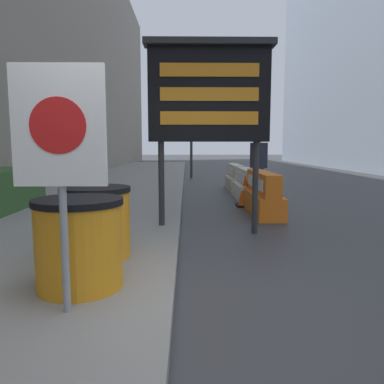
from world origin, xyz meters
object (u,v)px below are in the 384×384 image
(warning_sign, at_px, (60,142))
(message_board, at_px, (209,94))
(jersey_barrier_white, at_px, (247,186))
(jersey_barrier_orange_near, at_px, (262,195))
(traffic_cone_mid, at_px, (245,191))
(pedestrian_worker, at_px, (259,161))
(traffic_light_near_curb, at_px, (191,112))
(jersey_barrier_cream, at_px, (236,179))
(barrel_drum_foreground, at_px, (79,243))
(traffic_cone_near, at_px, (246,176))
(barrel_drum_middle, at_px, (96,222))

(warning_sign, relative_size, message_board, 0.62)
(warning_sign, xyz_separation_m, jersey_barrier_white, (2.63, 7.36, -1.13))
(jersey_barrier_orange_near, bearing_deg, traffic_cone_mid, 102.71)
(jersey_barrier_orange_near, height_order, jersey_barrier_white, jersey_barrier_orange_near)
(jersey_barrier_white, bearing_deg, traffic_cone_mid, -100.57)
(pedestrian_worker, bearing_deg, traffic_light_near_curb, -4.59)
(warning_sign, distance_m, jersey_barrier_cream, 10.10)
(traffic_light_near_curb, height_order, pedestrian_worker, traffic_light_near_curb)
(traffic_light_near_curb, distance_m, pedestrian_worker, 7.40)
(jersey_barrier_cream, xyz_separation_m, pedestrian_worker, (0.33, -2.26, 0.69))
(barrel_drum_foreground, height_order, message_board, message_board)
(traffic_cone_mid, bearing_deg, jersey_barrier_orange_near, -77.29)
(traffic_light_near_curb, bearing_deg, jersey_barrier_white, -78.39)
(barrel_drum_foreground, height_order, jersey_barrier_white, barrel_drum_foreground)
(barrel_drum_foreground, xyz_separation_m, jersey_barrier_white, (2.67, 6.81, -0.19))
(jersey_barrier_orange_near, bearing_deg, jersey_barrier_white, 90.00)
(traffic_cone_near, relative_size, traffic_cone_mid, 0.76)
(jersey_barrier_cream, bearing_deg, jersey_barrier_white, -90.00)
(barrel_drum_foreground, distance_m, traffic_cone_near, 11.61)
(barrel_drum_middle, xyz_separation_m, traffic_cone_mid, (2.52, 4.64, -0.19))
(barrel_drum_middle, distance_m, pedestrian_worker, 6.67)
(barrel_drum_middle, relative_size, warning_sign, 0.44)
(message_board, bearing_deg, pedestrian_worker, 68.40)
(barrel_drum_foreground, distance_m, pedestrian_worker, 7.51)
(jersey_barrier_cream, distance_m, traffic_cone_mid, 3.52)
(barrel_drum_foreground, bearing_deg, message_board, 63.64)
(jersey_barrier_cream, relative_size, traffic_cone_near, 3.37)
(barrel_drum_foreground, distance_m, jersey_barrier_white, 7.31)
(traffic_cone_near, bearing_deg, traffic_cone_mid, -99.11)
(traffic_cone_mid, relative_size, pedestrian_worker, 0.43)
(jersey_barrier_cream, height_order, pedestrian_worker, pedestrian_worker)
(warning_sign, height_order, traffic_cone_near, warning_sign)
(traffic_light_near_curb, bearing_deg, traffic_cone_near, -51.87)
(message_board, bearing_deg, jersey_barrier_orange_near, 55.19)
(barrel_drum_middle, height_order, jersey_barrier_cream, barrel_drum_middle)
(traffic_cone_mid, bearing_deg, traffic_cone_near, 80.89)
(jersey_barrier_white, distance_m, pedestrian_worker, 0.76)
(barrel_drum_middle, height_order, jersey_barrier_white, barrel_drum_middle)
(warning_sign, bearing_deg, message_board, 68.11)
(barrel_drum_foreground, distance_m, message_board, 3.55)
(jersey_barrier_orange_near, relative_size, traffic_cone_mid, 2.77)
(message_board, distance_m, jersey_barrier_white, 4.65)
(message_board, bearing_deg, barrel_drum_foreground, -116.36)
(pedestrian_worker, bearing_deg, traffic_cone_near, -23.35)
(traffic_cone_mid, height_order, traffic_light_near_curb, traffic_light_near_curb)
(jersey_barrier_cream, xyz_separation_m, traffic_cone_mid, (-0.22, -3.52, 0.01))
(jersey_barrier_cream, bearing_deg, barrel_drum_foreground, -106.28)
(barrel_drum_foreground, height_order, traffic_light_near_curb, traffic_light_near_curb)
(barrel_drum_middle, distance_m, warning_sign, 1.79)
(pedestrian_worker, bearing_deg, jersey_barrier_cream, -10.59)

